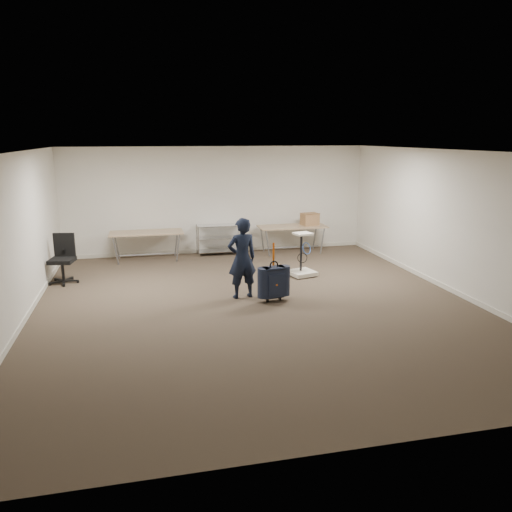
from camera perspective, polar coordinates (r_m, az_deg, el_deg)
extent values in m
plane|color=#3F3226|center=(9.31, 0.00, -5.61)|extent=(9.00, 9.00, 0.00)
plane|color=silver|center=(13.32, -4.37, 6.38)|extent=(8.00, 0.00, 8.00)
plane|color=silver|center=(4.81, 12.19, -6.89)|extent=(8.00, 0.00, 8.00)
plane|color=silver|center=(8.96, -25.80, 1.54)|extent=(0.00, 9.00, 9.00)
plane|color=silver|center=(10.57, 21.68, 3.59)|extent=(0.00, 9.00, 9.00)
plane|color=white|center=(8.79, 0.00, 11.89)|extent=(8.00, 8.00, 0.00)
cube|color=silver|center=(13.54, -4.26, 0.70)|extent=(8.00, 0.02, 0.10)
cube|color=silver|center=(9.30, -24.89, -6.61)|extent=(0.02, 9.00, 0.10)
cube|color=silver|center=(10.86, 21.02, -3.44)|extent=(0.02, 9.00, 0.10)
cube|color=#8E7657|center=(12.73, -12.42, 2.64)|extent=(1.80, 0.75, 0.03)
cylinder|color=gray|center=(12.85, -12.30, 0.17)|extent=(1.50, 0.02, 0.02)
cylinder|color=gray|center=(12.53, -15.75, 0.56)|extent=(0.13, 0.04, 0.69)
cylinder|color=gray|center=(12.54, -8.89, 0.92)|extent=(0.13, 0.04, 0.69)
cylinder|color=gray|center=(13.12, -15.64, 1.14)|extent=(0.13, 0.04, 0.69)
cylinder|color=gray|center=(13.13, -9.09, 1.48)|extent=(0.13, 0.04, 0.69)
cube|color=#8E7657|center=(13.31, 4.17, 3.38)|extent=(1.80, 0.75, 0.03)
cylinder|color=gray|center=(13.42, 4.13, 1.02)|extent=(1.50, 0.02, 0.02)
cylinder|color=gray|center=(12.90, 1.35, 1.43)|extent=(0.13, 0.04, 0.69)
cylinder|color=gray|center=(13.34, 7.61, 1.72)|extent=(0.13, 0.04, 0.69)
cylinder|color=gray|center=(13.47, 0.72, 1.96)|extent=(0.13, 0.04, 0.69)
cylinder|color=gray|center=(13.89, 6.74, 2.22)|extent=(0.13, 0.04, 0.69)
cylinder|color=silver|center=(12.89, -6.57, 1.58)|extent=(0.02, 0.02, 0.80)
cylinder|color=silver|center=(13.08, -1.34, 1.84)|extent=(0.02, 0.02, 0.80)
cylinder|color=silver|center=(13.33, -6.80, 1.97)|extent=(0.02, 0.02, 0.80)
cylinder|color=silver|center=(13.51, -1.73, 2.21)|extent=(0.02, 0.02, 0.80)
cube|color=silver|center=(13.25, -4.07, 0.64)|extent=(1.20, 0.45, 0.02)
cube|color=silver|center=(13.18, -4.10, 2.12)|extent=(1.20, 0.45, 0.02)
cube|color=silver|center=(13.12, -4.12, 3.53)|extent=(1.20, 0.45, 0.01)
imported|color=black|center=(9.52, -1.61, -0.26)|extent=(0.62, 0.46, 1.57)
cube|color=black|center=(9.38, 2.05, -2.94)|extent=(0.45, 0.31, 0.57)
cube|color=black|center=(9.49, 1.98, -4.65)|extent=(0.40, 0.23, 0.03)
cylinder|color=black|center=(9.44, 1.30, -5.10)|extent=(0.04, 0.08, 0.08)
cylinder|color=black|center=(9.54, 2.74, -4.90)|extent=(0.04, 0.08, 0.08)
torus|color=black|center=(9.30, 2.06, -1.07)|extent=(0.18, 0.06, 0.18)
cube|color=#E7600C|center=(9.26, 2.02, 0.20)|extent=(0.04, 0.01, 0.44)
cylinder|color=black|center=(11.41, -21.11, -2.66)|extent=(0.63, 0.63, 0.09)
cylinder|color=black|center=(11.36, -21.20, -1.62)|extent=(0.06, 0.06, 0.42)
cube|color=black|center=(11.30, -21.30, -0.48)|extent=(0.57, 0.57, 0.08)
cube|color=black|center=(11.46, -21.06, 1.23)|extent=(0.45, 0.14, 0.50)
cube|color=beige|center=(11.25, 5.27, -1.92)|extent=(0.65, 0.65, 0.09)
cylinder|color=black|center=(11.00, 4.55, -2.50)|extent=(0.06, 0.06, 0.04)
cylinder|color=black|center=(11.18, 5.24, 0.46)|extent=(0.05, 0.05, 0.85)
cube|color=beige|center=(11.05, 5.37, 2.55)|extent=(0.44, 0.40, 0.04)
torus|color=#2351B0|center=(11.05, 5.73, 0.85)|extent=(0.29, 0.18, 0.26)
cube|color=olive|center=(13.45, 6.17, 4.22)|extent=(0.48, 0.39, 0.32)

